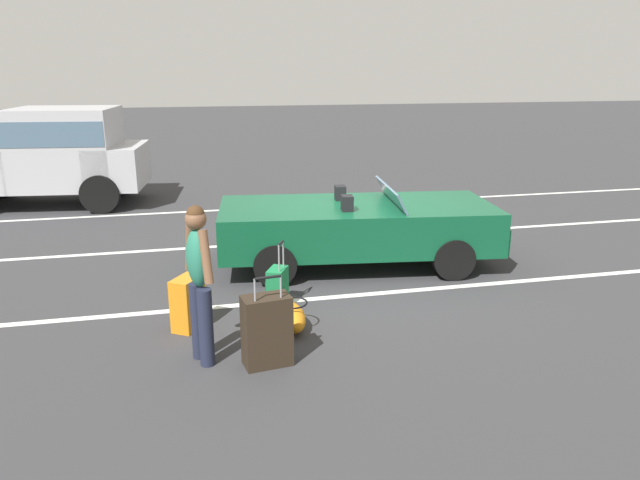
% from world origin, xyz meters
% --- Properties ---
extents(ground_plane, '(80.00, 80.00, 0.00)m').
position_xyz_m(ground_plane, '(0.00, 0.00, 0.00)').
color(ground_plane, '#333335').
extents(lot_line_near, '(18.00, 0.12, 0.01)m').
position_xyz_m(lot_line_near, '(0.00, -1.28, 0.00)').
color(lot_line_near, silver).
rests_on(lot_line_near, ground_plane).
extents(lot_line_mid, '(18.00, 0.12, 0.01)m').
position_xyz_m(lot_line_mid, '(0.00, 1.42, 0.00)').
color(lot_line_mid, silver).
rests_on(lot_line_mid, ground_plane).
extents(lot_line_far, '(18.00, 0.12, 0.01)m').
position_xyz_m(lot_line_far, '(0.00, 4.12, 0.00)').
color(lot_line_far, silver).
rests_on(lot_line_far, ground_plane).
extents(convertible_car, '(4.32, 2.25, 1.24)m').
position_xyz_m(convertible_car, '(0.21, -0.03, 0.59)').
color(convertible_car, '#0F4C2D').
rests_on(convertible_car, ground_plane).
extents(suitcase_large_black, '(0.52, 0.36, 0.98)m').
position_xyz_m(suitcase_large_black, '(-1.79, -2.92, 0.37)').
color(suitcase_large_black, '#2D2319').
rests_on(suitcase_large_black, ground_plane).
extents(suitcase_medium_bright, '(0.42, 0.47, 0.62)m').
position_xyz_m(suitcase_medium_bright, '(-2.56, -1.85, 0.31)').
color(suitcase_medium_bright, orange).
rests_on(suitcase_medium_bright, ground_plane).
extents(suitcase_small_carryon, '(0.33, 0.39, 0.85)m').
position_xyz_m(suitcase_small_carryon, '(-1.45, -1.41, 0.25)').
color(suitcase_small_carryon, '#19723F').
rests_on(suitcase_small_carryon, ground_plane).
extents(duffel_bag, '(0.38, 0.64, 0.34)m').
position_xyz_m(duffel_bag, '(-1.40, -2.14, 0.16)').
color(duffel_bag, orange).
rests_on(duffel_bag, ground_plane).
extents(traveler_person, '(0.32, 0.60, 1.65)m').
position_xyz_m(traveler_person, '(-2.42, -2.70, 0.93)').
color(traveler_person, '#1E2338').
rests_on(traveler_person, ground_plane).
extents(parked_pickup_truck_near, '(5.18, 2.51, 2.10)m').
position_xyz_m(parked_pickup_truck_near, '(-5.44, 5.50, 1.11)').
color(parked_pickup_truck_near, '#B2B2B7').
rests_on(parked_pickup_truck_near, ground_plane).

